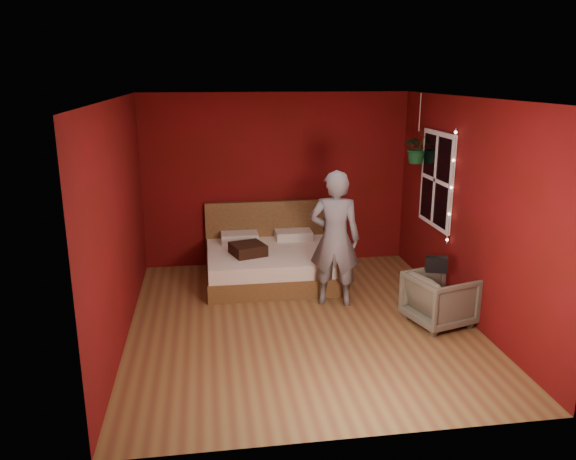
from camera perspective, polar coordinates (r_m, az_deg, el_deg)
name	(u,v)px	position (r m, az deg, el deg)	size (l,w,h in m)	color
floor	(301,322)	(6.78, 1.31, -9.30)	(4.50, 4.50, 0.00)	brown
room_walls	(302,183)	(6.26, 1.41, 4.77)	(4.04, 4.54, 2.62)	maroon
window	(436,180)	(7.71, 14.83, 4.96)	(0.05, 0.97, 1.27)	white
fairy_lights	(451,187)	(7.22, 16.26, 4.17)	(0.04, 0.04, 1.45)	silver
bed	(270,261)	(8.06, -1.82, -3.21)	(1.81, 1.54, 0.99)	brown
person	(335,239)	(7.03, 4.77, -0.88)	(0.63, 0.41, 1.73)	slate
armchair	(440,299)	(6.85, 15.15, -6.77)	(0.67, 0.68, 0.62)	#595646
handbag	(436,264)	(6.78, 14.83, -3.38)	(0.25, 0.12, 0.18)	black
throw_pillow	(248,249)	(7.73, -4.10, -1.96)	(0.43, 0.43, 0.15)	black
hanging_plant	(418,147)	(8.08, 13.05, 8.18)	(0.43, 0.39, 0.96)	silver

